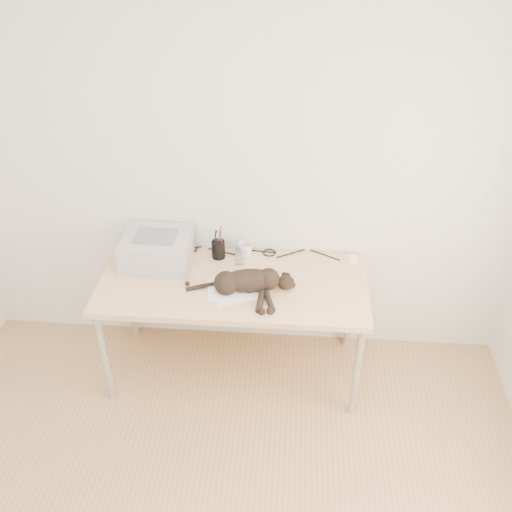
# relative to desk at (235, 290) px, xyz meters

# --- Properties ---
(wall_back) EXTENTS (3.50, 0.00, 3.50)m
(wall_back) POSITION_rel_desk_xyz_m (0.00, 0.27, 0.69)
(wall_back) COLOR silver
(wall_back) RESTS_ON floor
(desk) EXTENTS (1.60, 0.70, 0.74)m
(desk) POSITION_rel_desk_xyz_m (0.00, 0.00, 0.00)
(desk) COLOR #DCAC80
(desk) RESTS_ON floor
(printer) EXTENTS (0.41, 0.35, 0.19)m
(printer) POSITION_rel_desk_xyz_m (-0.49, 0.08, 0.23)
(printer) COLOR #A2A2A7
(printer) RESTS_ON desk
(papers) EXTENTS (0.38, 0.32, 0.01)m
(papers) POSITION_rel_desk_xyz_m (0.03, -0.16, 0.14)
(papers) COLOR white
(papers) RESTS_ON desk
(cat) EXTENTS (0.64, 0.30, 0.14)m
(cat) POSITION_rel_desk_xyz_m (0.08, -0.16, 0.20)
(cat) COLOR black
(cat) RESTS_ON desk
(mug) EXTENTS (0.13, 0.13, 0.09)m
(mug) POSITION_rel_desk_xyz_m (0.05, 0.19, 0.18)
(mug) COLOR white
(mug) RESTS_ON desk
(pen_cup) EXTENTS (0.08, 0.08, 0.22)m
(pen_cup) POSITION_rel_desk_xyz_m (-0.12, 0.16, 0.19)
(pen_cup) COLOR black
(pen_cup) RESTS_ON desk
(remote_grey) EXTENTS (0.07, 0.18, 0.02)m
(remote_grey) POSITION_rel_desk_xyz_m (0.01, 0.16, 0.14)
(remote_grey) COLOR slate
(remote_grey) RESTS_ON desk
(remote_black) EXTENTS (0.08, 0.17, 0.02)m
(remote_black) POSITION_rel_desk_xyz_m (0.11, -0.11, 0.14)
(remote_black) COLOR black
(remote_black) RESTS_ON desk
(mouse) EXTENTS (0.08, 0.12, 0.04)m
(mouse) POSITION_rel_desk_xyz_m (0.72, 0.19, 0.15)
(mouse) COLOR white
(mouse) RESTS_ON desk
(cable_tangle) EXTENTS (1.36, 0.08, 0.01)m
(cable_tangle) POSITION_rel_desk_xyz_m (0.00, 0.22, 0.14)
(cable_tangle) COLOR black
(cable_tangle) RESTS_ON desk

